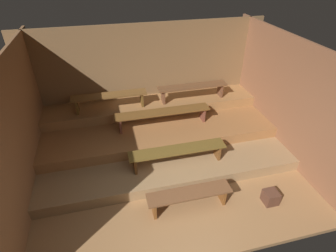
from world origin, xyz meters
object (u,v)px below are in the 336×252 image
bench_lower_center (178,152)px  wooden_crate_floor (271,197)px  bench_upper_right (193,88)px  bench_middle_center (163,114)px  bench_upper_left (109,97)px  bench_floor_center (189,196)px

bench_lower_center → wooden_crate_floor: bench_lower_center is taller
wooden_crate_floor → bench_upper_right: bearing=100.7°
bench_middle_center → bench_upper_left: 1.38m
bench_floor_center → bench_middle_center: (-0.00, 2.15, 0.50)m
bench_lower_center → bench_floor_center: bearing=-92.7°
bench_floor_center → bench_middle_center: bench_middle_center is taller
bench_lower_center → wooden_crate_floor: (1.50, -1.24, -0.43)m
bench_upper_right → wooden_crate_floor: bench_upper_right is taller
bench_upper_left → wooden_crate_floor: 4.23m
bench_middle_center → bench_upper_left: bench_upper_left is taller
bench_floor_center → bench_upper_right: 3.09m
bench_lower_center → bench_middle_center: 1.21m
bench_upper_left → wooden_crate_floor: bench_upper_left is taller
bench_middle_center → wooden_crate_floor: size_ratio=8.72×
bench_lower_center → bench_upper_right: bench_upper_right is taller
bench_middle_center → bench_upper_right: (0.97, 0.69, 0.24)m
bench_floor_center → bench_middle_center: size_ratio=0.69×
bench_upper_left → wooden_crate_floor: (2.73, -3.11, -0.91)m
bench_upper_right → bench_lower_center: bearing=-116.2°
bench_middle_center → bench_upper_right: bench_upper_right is taller
bench_floor_center → wooden_crate_floor: (1.55, -0.27, -0.17)m
bench_floor_center → bench_middle_center: bearing=90.0°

